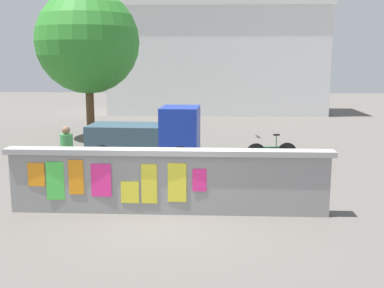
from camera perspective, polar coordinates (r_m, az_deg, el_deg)
The scene contains 9 objects.
ground at distance 18.45m, azimuth -0.39°, elevation -0.37°, with size 60.00×60.00×0.00m, color #605B56.
poster_wall at distance 10.50m, azimuth -2.92°, elevation -4.37°, with size 7.20×0.42×1.44m.
auto_rickshaw_truck at distance 15.66m, azimuth -5.03°, elevation 1.03°, with size 3.66×1.66×1.85m.
motorcycle at distance 12.78m, azimuth 1.32°, elevation -3.02°, with size 1.90×0.56×0.87m.
bicycle_near at distance 13.55m, azimuth 10.36°, elevation -2.84°, with size 1.71×0.44×0.95m.
bicycle_far at distance 15.84m, azimuth 9.51°, elevation -0.93°, with size 1.69×0.46×0.95m.
person_walking at distance 13.17m, azimuth -14.78°, elevation -0.63°, with size 0.48×0.48×1.62m.
tree_roadside at distance 20.83m, azimuth -12.41°, elevation 11.88°, with size 4.35×4.35×6.27m.
building_background at distance 30.31m, azimuth 3.02°, elevation 10.36°, with size 13.49×4.57×6.92m.
Camera 1 is at (1.03, -10.11, 3.38)m, focal length 44.47 mm.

